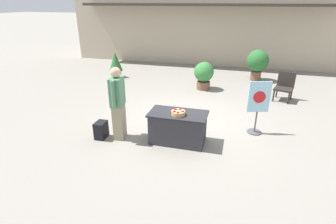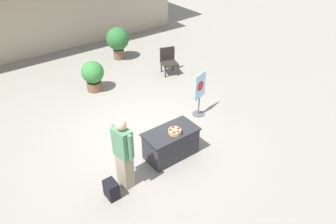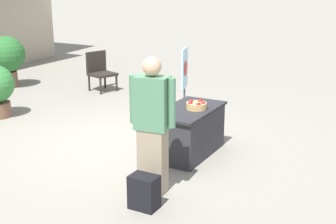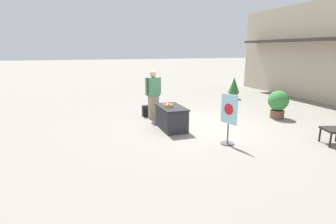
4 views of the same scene
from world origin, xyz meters
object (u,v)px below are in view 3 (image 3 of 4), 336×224
(poster_board, at_px, (185,80))
(potted_plant_far_right, at_px, (7,56))
(patio_chair, at_px, (100,70))
(person_visitor, at_px, (152,125))
(backpack, at_px, (144,192))
(display_table, at_px, (189,131))
(apple_basket, at_px, (197,105))

(poster_board, distance_m, potted_plant_far_right, 4.99)
(patio_chair, distance_m, potted_plant_far_right, 2.37)
(patio_chair, relative_size, potted_plant_far_right, 0.73)
(person_visitor, bearing_deg, patio_chair, 35.78)
(potted_plant_far_right, bearing_deg, backpack, -121.14)
(display_table, bearing_deg, poster_board, 28.56)
(person_visitor, relative_size, potted_plant_far_right, 1.38)
(person_visitor, relative_size, backpack, 4.21)
(person_visitor, bearing_deg, display_table, 0.00)
(display_table, height_order, apple_basket, apple_basket)
(person_visitor, relative_size, poster_board, 1.30)
(person_visitor, relative_size, patio_chair, 1.89)
(apple_basket, bearing_deg, potted_plant_far_right, 72.51)
(backpack, bearing_deg, person_visitor, 17.26)
(apple_basket, distance_m, patio_chair, 4.76)
(display_table, distance_m, backpack, 1.89)
(apple_basket, height_order, potted_plant_far_right, potted_plant_far_right)
(backpack, bearing_deg, patio_chair, 41.43)
(apple_basket, height_order, patio_chair, patio_chair)
(person_visitor, height_order, patio_chair, person_visitor)
(person_visitor, bearing_deg, potted_plant_far_right, 53.83)
(display_table, bearing_deg, backpack, -170.09)
(poster_board, height_order, patio_chair, poster_board)
(apple_basket, distance_m, backpack, 1.98)
(potted_plant_far_right, bearing_deg, patio_chair, -69.27)
(display_table, xyz_separation_m, potted_plant_far_right, (1.94, 5.96, 0.40))
(patio_chair, bearing_deg, backpack, -30.71)
(poster_board, bearing_deg, potted_plant_far_right, 161.84)
(display_table, bearing_deg, apple_basket, -76.49)
(apple_basket, xyz_separation_m, patio_chair, (2.75, 3.88, -0.29))
(person_visitor, height_order, backpack, person_visitor)
(apple_basket, distance_m, potted_plant_far_right, 6.37)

